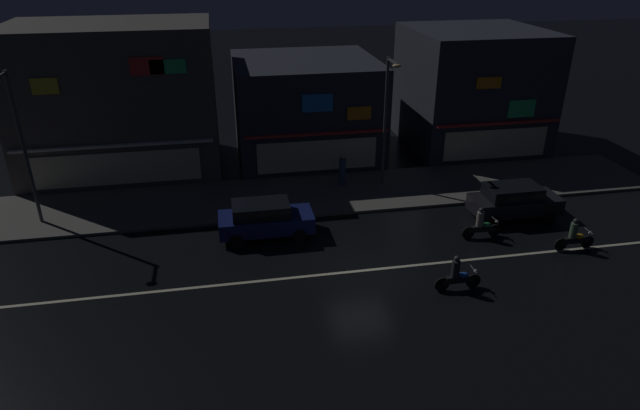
% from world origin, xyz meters
% --- Properties ---
extents(ground_plane, '(140.00, 140.00, 0.00)m').
position_xyz_m(ground_plane, '(0.00, 0.00, 0.00)').
color(ground_plane, black).
extents(lane_divider_stripe, '(34.48, 0.16, 0.01)m').
position_xyz_m(lane_divider_stripe, '(0.00, 0.00, 0.01)').
color(lane_divider_stripe, beige).
rests_on(lane_divider_stripe, ground).
extents(sidewalk_far, '(36.30, 5.10, 0.14)m').
position_xyz_m(sidewalk_far, '(0.00, 7.71, 0.07)').
color(sidewalk_far, '#5B5954').
rests_on(sidewalk_far, ground).
extents(storefront_left_block, '(10.87, 6.90, 8.37)m').
position_xyz_m(storefront_left_block, '(-10.89, 13.63, 4.18)').
color(storefront_left_block, '#56514C').
rests_on(storefront_left_block, ground).
extents(storefront_center_block, '(8.56, 8.44, 5.93)m').
position_xyz_m(storefront_center_block, '(0.00, 14.40, 2.96)').
color(storefront_center_block, '#2D333D').
rests_on(storefront_center_block, ground).
extents(storefront_right_block, '(8.14, 8.24, 7.41)m').
position_xyz_m(storefront_right_block, '(10.89, 14.30, 3.70)').
color(storefront_right_block, '#2D333D').
rests_on(storefront_right_block, ground).
extents(streetlamp_west, '(0.44, 1.64, 7.24)m').
position_xyz_m(streetlamp_west, '(-14.10, 6.67, 4.40)').
color(streetlamp_west, '#47494C').
rests_on(streetlamp_west, sidewalk_far).
extents(streetlamp_mid, '(0.44, 1.64, 6.93)m').
position_xyz_m(streetlamp_mid, '(3.32, 8.16, 4.24)').
color(streetlamp_mid, '#47494C').
rests_on(streetlamp_mid, sidewalk_far).
extents(pedestrian_on_sidewalk, '(0.36, 0.36, 1.76)m').
position_xyz_m(pedestrian_on_sidewalk, '(1.08, 8.53, 0.96)').
color(pedestrian_on_sidewalk, '#334766').
rests_on(pedestrian_on_sidewalk, sidewalk_far).
extents(parked_car_near_kerb, '(4.30, 1.98, 1.67)m').
position_xyz_m(parked_car_near_kerb, '(-3.62, 3.78, 0.87)').
color(parked_car_near_kerb, navy).
rests_on(parked_car_near_kerb, ground).
extents(parked_car_trailing, '(4.30, 1.98, 1.67)m').
position_xyz_m(parked_car_trailing, '(8.56, 3.48, 0.87)').
color(parked_car_trailing, black).
rests_on(parked_car_trailing, ground).
extents(motorcycle_lead, '(1.90, 0.60, 1.52)m').
position_xyz_m(motorcycle_lead, '(6.07, 1.78, 0.63)').
color(motorcycle_lead, black).
rests_on(motorcycle_lead, ground).
extents(motorcycle_following, '(1.90, 0.60, 1.52)m').
position_xyz_m(motorcycle_following, '(3.31, -1.95, 0.63)').
color(motorcycle_following, black).
rests_on(motorcycle_following, ground).
extents(motorcycle_opposite_lane, '(1.90, 0.60, 1.52)m').
position_xyz_m(motorcycle_opposite_lane, '(9.62, 0.04, 0.63)').
color(motorcycle_opposite_lane, black).
rests_on(motorcycle_opposite_lane, ground).
extents(traffic_cone, '(0.36, 0.36, 0.55)m').
position_xyz_m(traffic_cone, '(-1.95, 4.01, 0.28)').
color(traffic_cone, orange).
rests_on(traffic_cone, ground).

